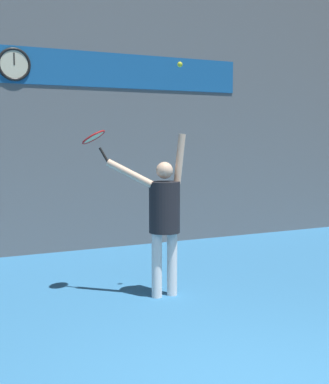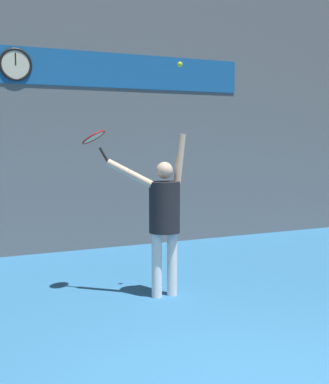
{
  "view_description": "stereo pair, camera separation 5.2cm",
  "coord_description": "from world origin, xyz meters",
  "px_view_note": "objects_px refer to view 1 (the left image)",
  "views": [
    {
      "loc": [
        -2.37,
        -3.01,
        1.99
      ],
      "look_at": [
        0.54,
        2.96,
        1.33
      ],
      "focal_mm": 50.0,
      "sensor_mm": 36.0,
      "label": 1
    },
    {
      "loc": [
        -2.32,
        -3.04,
        1.99
      ],
      "look_at": [
        0.54,
        2.96,
        1.33
      ],
      "focal_mm": 50.0,
      "sensor_mm": 36.0,
      "label": 2
    }
  ],
  "objects_px": {
    "scoreboard_clock": "(14,64)",
    "tennis_player": "(164,213)",
    "tennis_ball": "(180,64)",
    "tennis_racket": "(94,139)"
  },
  "relations": [
    {
      "from": "tennis_racket",
      "to": "tennis_ball",
      "type": "bearing_deg",
      "value": -30.83
    },
    {
      "from": "scoreboard_clock",
      "to": "tennis_player",
      "type": "relative_size",
      "value": 0.27
    },
    {
      "from": "scoreboard_clock",
      "to": "tennis_ball",
      "type": "relative_size",
      "value": 8.42
    },
    {
      "from": "scoreboard_clock",
      "to": "tennis_ball",
      "type": "height_order",
      "value": "scoreboard_clock"
    },
    {
      "from": "tennis_player",
      "to": "tennis_ball",
      "type": "relative_size",
      "value": 31.56
    },
    {
      "from": "tennis_racket",
      "to": "scoreboard_clock",
      "type": "bearing_deg",
      "value": 99.67
    },
    {
      "from": "tennis_ball",
      "to": "tennis_racket",
      "type": "bearing_deg",
      "value": 149.17
    },
    {
      "from": "tennis_player",
      "to": "tennis_ball",
      "type": "bearing_deg",
      "value": -26.72
    },
    {
      "from": "scoreboard_clock",
      "to": "tennis_player",
      "type": "xyz_separation_m",
      "value": [
        1.21,
        -3.17,
        -2.15
      ]
    },
    {
      "from": "scoreboard_clock",
      "to": "tennis_ball",
      "type": "xyz_separation_m",
      "value": [
        1.38,
        -3.26,
        -0.32
      ]
    }
  ]
}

